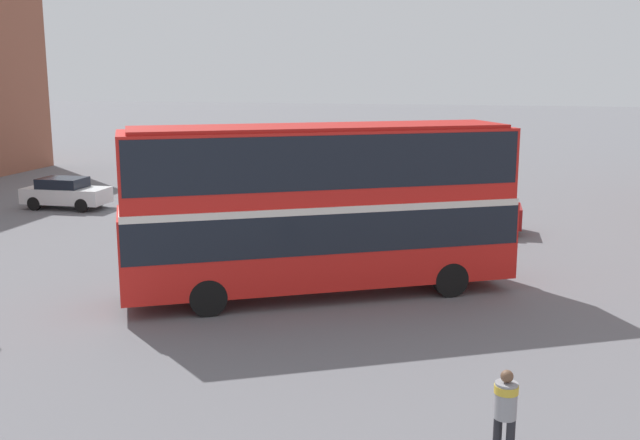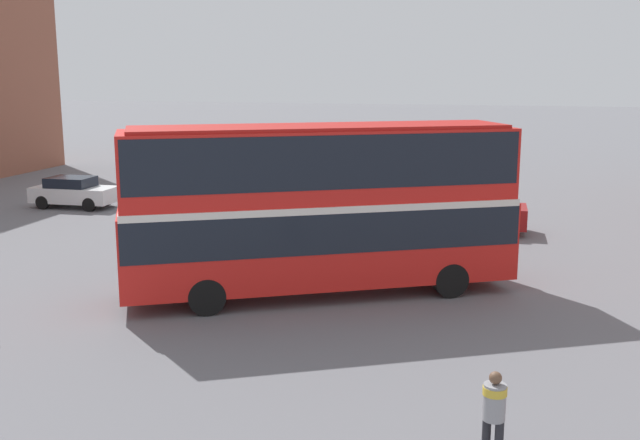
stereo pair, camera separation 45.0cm
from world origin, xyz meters
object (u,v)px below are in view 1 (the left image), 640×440
at_px(double_decker_bus, 320,200).
at_px(pedestrian_foreground, 505,406).
at_px(parked_car_kerb_near, 66,193).
at_px(parked_car_kerb_far, 463,211).

bearing_deg(double_decker_bus, pedestrian_foreground, -86.54).
bearing_deg(parked_car_kerb_near, parked_car_kerb_far, -3.58).
height_order(double_decker_bus, parked_car_kerb_far, double_decker_bus).
height_order(parked_car_kerb_near, parked_car_kerb_far, parked_car_kerb_far).
height_order(double_decker_bus, pedestrian_foreground, double_decker_bus).
relative_size(parked_car_kerb_near, parked_car_kerb_far, 0.84).
relative_size(double_decker_bus, pedestrian_foreground, 6.87).
bearing_deg(pedestrian_foreground, double_decker_bus, -117.12).
xyz_separation_m(double_decker_bus, parked_car_kerb_far, (3.73, 9.87, -2.02)).
xyz_separation_m(double_decker_bus, pedestrian_foreground, (5.12, -8.63, -1.82)).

